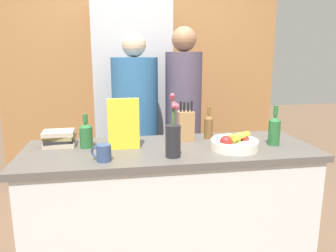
{
  "coord_description": "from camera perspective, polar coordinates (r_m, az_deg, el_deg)",
  "views": [
    {
      "loc": [
        -0.34,
        -1.93,
        1.51
      ],
      "look_at": [
        0.0,
        0.08,
        1.05
      ],
      "focal_mm": 35.0,
      "sensor_mm": 36.0,
      "label": 1
    }
  ],
  "objects": [
    {
      "name": "kitchen_island",
      "position": [
        2.22,
        0.36,
        -15.41
      ],
      "size": [
        1.8,
        0.65,
        0.93
      ],
      "color": "silver",
      "rests_on": "ground_plane"
    },
    {
      "name": "back_wall_wood",
      "position": [
        3.67,
        -4.33,
        9.3
      ],
      "size": [
        3.0,
        0.12,
        2.6
      ],
      "color": "#9E6B3D",
      "rests_on": "ground_plane"
    },
    {
      "name": "refrigerator",
      "position": [
        3.33,
        -6.22,
        3.8
      ],
      "size": [
        0.72,
        0.62,
        2.01
      ],
      "color": "#B7B7BC",
      "rests_on": "ground_plane"
    },
    {
      "name": "fruit_bowl",
      "position": [
        2.03,
        11.47,
        -2.86
      ],
      "size": [
        0.29,
        0.29,
        0.1
      ],
      "color": "silver",
      "rests_on": "kitchen_island"
    },
    {
      "name": "knife_block",
      "position": [
        2.19,
        3.1,
        0.12
      ],
      "size": [
        0.1,
        0.09,
        0.27
      ],
      "color": "#A87A4C",
      "rests_on": "kitchen_island"
    },
    {
      "name": "flower_vase",
      "position": [
        1.83,
        0.89,
        -2.07
      ],
      "size": [
        0.09,
        0.09,
        0.36
      ],
      "color": "#232328",
      "rests_on": "kitchen_island"
    },
    {
      "name": "cereal_box",
      "position": [
        2.01,
        -7.75,
        0.38
      ],
      "size": [
        0.19,
        0.06,
        0.31
      ],
      "color": "yellow",
      "rests_on": "kitchen_island"
    },
    {
      "name": "coffee_mug",
      "position": [
        1.81,
        -11.21,
        -4.6
      ],
      "size": [
        0.11,
        0.08,
        0.09
      ],
      "color": "#334770",
      "rests_on": "kitchen_island"
    },
    {
      "name": "book_stack",
      "position": [
        2.17,
        -18.42,
        -2.07
      ],
      "size": [
        0.2,
        0.16,
        0.1
      ],
      "color": "#B7A88E",
      "rests_on": "kitchen_island"
    },
    {
      "name": "bottle_oil",
      "position": [
        2.18,
        18.04,
        -0.59
      ],
      "size": [
        0.07,
        0.07,
        0.25
      ],
      "color": "#286633",
      "rests_on": "kitchen_island"
    },
    {
      "name": "bottle_vinegar",
      "position": [
        2.08,
        -14.08,
        -1.43
      ],
      "size": [
        0.08,
        0.08,
        0.21
      ],
      "color": "#286633",
      "rests_on": "kitchen_island"
    },
    {
      "name": "bottle_wine",
      "position": [
        2.26,
        7.09,
        0.03
      ],
      "size": [
        0.06,
        0.06,
        0.22
      ],
      "color": "brown",
      "rests_on": "kitchen_island"
    },
    {
      "name": "person_at_sink",
      "position": [
        2.77,
        -5.66,
        0.49
      ],
      "size": [
        0.38,
        0.38,
        1.67
      ],
      "rotation": [
        0.0,
        0.0,
        -0.44
      ],
      "color": "#383842",
      "rests_on": "ground_plane"
    },
    {
      "name": "person_in_blue",
      "position": [
        2.76,
        2.66,
        1.55
      ],
      "size": [
        0.3,
        0.3,
        1.72
      ],
      "rotation": [
        0.0,
        0.0,
        0.46
      ],
      "color": "#383842",
      "rests_on": "ground_plane"
    }
  ]
}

